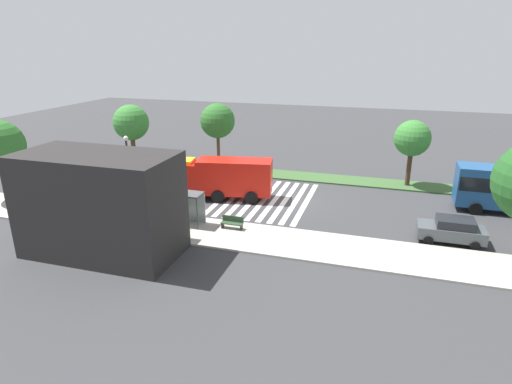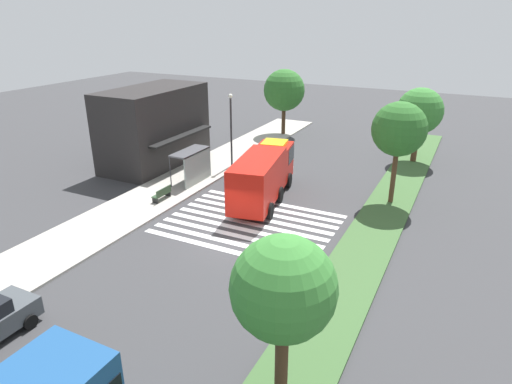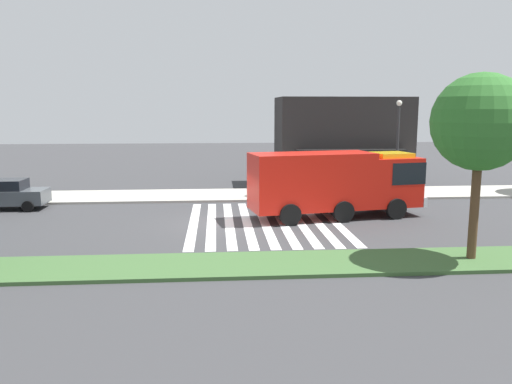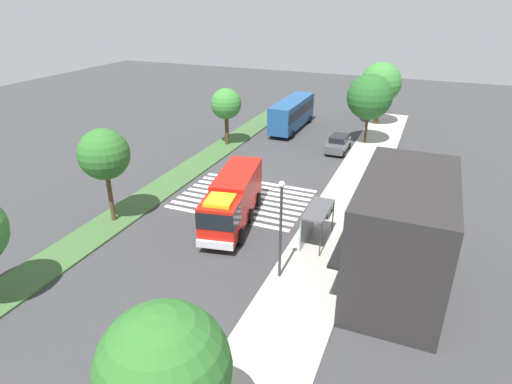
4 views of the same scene
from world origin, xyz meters
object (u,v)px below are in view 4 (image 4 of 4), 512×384
(sidewalk_tree_far_west, at_px, (381,83))
(sidewalk_tree_west, at_px, (370,97))
(transit_bus, at_px, (292,112))
(median_tree_far_west, at_px, (226,104))
(street_lamp, at_px, (281,222))
(bench_near_shelter, at_px, (327,209))
(parked_car_west, at_px, (338,144))
(sidewalk_tree_center, at_px, (164,369))
(bus_stop_shelter, at_px, (313,217))
(median_tree_west, at_px, (104,155))
(fire_truck, at_px, (232,199))

(sidewalk_tree_far_west, distance_m, sidewalk_tree_west, 8.47)
(transit_bus, distance_m, median_tree_far_west, 10.06)
(street_lamp, xyz_separation_m, median_tree_far_west, (-20.99, -13.65, 0.83))
(street_lamp, bearing_deg, bench_near_shelter, 175.43)
(bench_near_shelter, height_order, street_lamp, street_lamp)
(parked_car_west, height_order, street_lamp, street_lamp)
(sidewalk_tree_far_west, bearing_deg, median_tree_far_west, -43.67)
(transit_bus, bearing_deg, sidewalk_tree_west, -103.57)
(sidewalk_tree_center, distance_m, median_tree_far_west, 35.91)
(parked_car_west, distance_m, street_lamp, 23.78)
(transit_bus, xyz_separation_m, bus_stop_shelter, (24.90, 9.64, -0.26))
(bench_near_shelter, relative_size, sidewalk_tree_center, 0.24)
(sidewalk_tree_far_west, distance_m, median_tree_west, 36.62)
(parked_car_west, bearing_deg, sidewalk_tree_west, 149.16)
(fire_truck, bearing_deg, median_tree_far_west, -163.40)
(sidewalk_tree_far_west, bearing_deg, sidewalk_tree_west, 0.00)
(street_lamp, height_order, sidewalk_tree_far_west, sidewalk_tree_far_west)
(street_lamp, xyz_separation_m, median_tree_west, (-1.89, -13.65, 1.49))
(bench_near_shelter, bearing_deg, median_tree_far_west, -130.68)
(transit_bus, height_order, sidewalk_tree_center, sidewalk_tree_center)
(median_tree_west, bearing_deg, transit_bus, 170.40)
(fire_truck, height_order, parked_car_west, fire_truck)
(parked_car_west, distance_m, bench_near_shelter, 15.09)
(transit_bus, distance_m, sidewalk_tree_center, 42.74)
(fire_truck, bearing_deg, sidewalk_tree_far_west, 158.64)
(median_tree_far_west, bearing_deg, median_tree_west, 0.00)
(street_lamp, relative_size, median_tree_west, 0.88)
(sidewalk_tree_center, height_order, median_tree_far_west, sidewalk_tree_center)
(fire_truck, xyz_separation_m, median_tree_far_west, (-16.00, -8.24, 2.62))
(street_lamp, bearing_deg, bus_stop_shelter, 171.91)
(parked_car_west, bearing_deg, transit_bus, -130.05)
(fire_truck, xyz_separation_m, street_lamp, (4.99, 5.42, 1.78))
(fire_truck, distance_m, sidewalk_tree_west, 23.23)
(fire_truck, xyz_separation_m, sidewalk_tree_west, (-22.25, 5.82, 3.30))
(fire_truck, bearing_deg, street_lamp, 36.73)
(sidewalk_tree_center, bearing_deg, bench_near_shelter, 179.19)
(sidewalk_tree_west, height_order, median_tree_west, sidewalk_tree_west)
(sidewalk_tree_far_west, bearing_deg, median_tree_west, -22.57)
(transit_bus, relative_size, median_tree_far_west, 1.67)
(sidewalk_tree_center, bearing_deg, median_tree_west, -134.78)
(fire_truck, height_order, median_tree_far_west, median_tree_far_west)
(street_lamp, xyz_separation_m, sidewalk_tree_center, (12.06, 0.40, 1.02))
(fire_truck, height_order, street_lamp, street_lamp)
(parked_car_west, height_order, median_tree_far_west, median_tree_far_west)
(median_tree_far_west, relative_size, median_tree_west, 0.89)
(bus_stop_shelter, distance_m, median_tree_far_west, 21.88)
(street_lamp, relative_size, sidewalk_tree_far_west, 0.80)
(parked_car_west, distance_m, sidewalk_tree_center, 35.87)
(bus_stop_shelter, relative_size, sidewalk_tree_far_west, 0.46)
(bench_near_shelter, relative_size, median_tree_far_west, 0.26)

